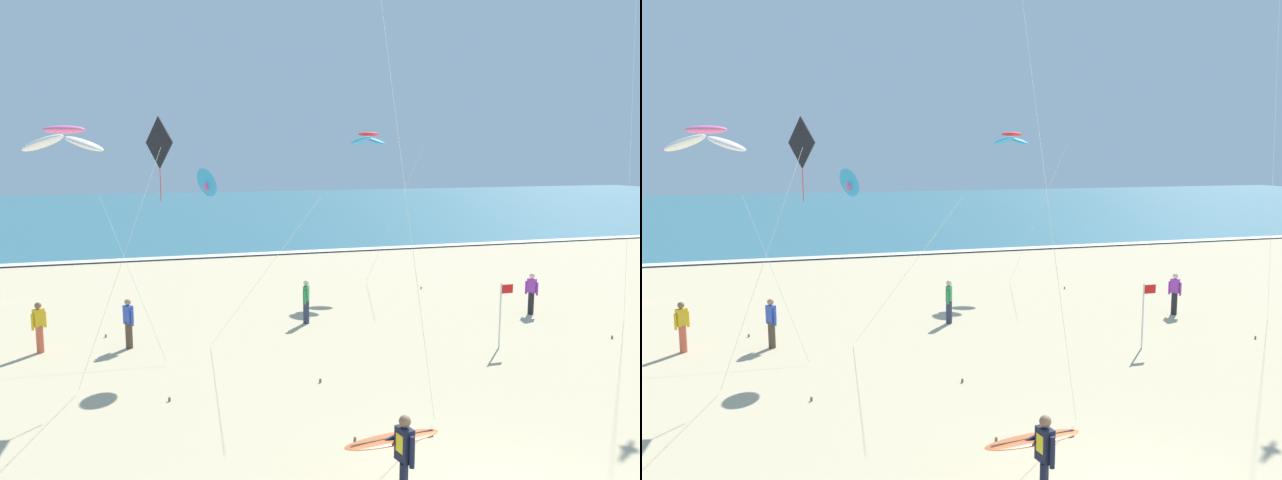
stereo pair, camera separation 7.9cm
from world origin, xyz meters
TOP-DOWN VIEW (x-y plane):
  - ocean_water at (0.00, 58.15)m, footprint 160.00×60.00m
  - shoreline_foam at (0.00, 28.45)m, footprint 160.00×0.96m
  - surfer_lead at (-1.29, 1.00)m, footprint 2.01×1.04m
  - kite_arc_rose_near at (-7.11, 8.01)m, footprint 3.24×2.50m
  - kite_diamond_charcoal_high at (-4.87, 9.71)m, footprint 2.19×4.13m
  - kite_arc_scarlet_low at (4.89, 18.97)m, footprint 3.08×3.14m
  - kite_delta_cobalt_distant at (-3.33, 11.06)m, footprint 2.85×4.53m
  - bystander_green_top at (0.25, 12.89)m, footprint 0.30×0.46m
  - bystander_yellow_top at (-8.52, 11.98)m, footprint 0.41×0.34m
  - bystander_purple_top at (8.84, 11.74)m, footprint 0.34×0.42m
  - bystander_blue_top at (-5.88, 11.66)m, footprint 0.33×0.42m
  - lifeguard_flag at (5.39, 8.36)m, footprint 0.45×0.05m

SIDE VIEW (x-z plane):
  - ocean_water at x=0.00m, z-range 0.00..0.08m
  - shoreline_foam at x=0.00m, z-range 0.08..0.09m
  - bystander_green_top at x=0.25m, z-range 0.02..1.61m
  - bystander_yellow_top at x=-8.52m, z-range 0.02..1.61m
  - bystander_purple_top at x=8.84m, z-range 0.02..1.61m
  - bystander_blue_top at x=-5.88m, z-range 0.02..1.61m
  - surfer_lead at x=-1.29m, z-range 0.19..1.89m
  - lifeguard_flag at x=5.39m, z-range 0.22..2.32m
  - kite_delta_cobalt_distant at x=-3.33m, z-range 2.36..8.05m
  - kite_diamond_charcoal_high at x=-4.87m, z-range 2.68..9.82m
  - kite_arc_rose_near at x=-7.11m, z-range 3.06..9.85m
  - kite_arc_scarlet_low at x=4.89m, z-range 3.22..10.28m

